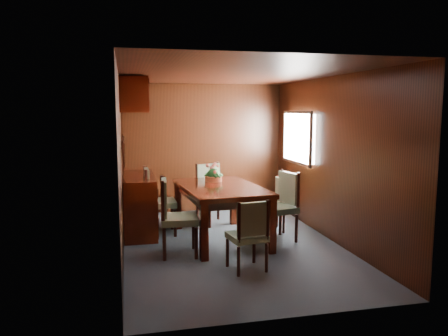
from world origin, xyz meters
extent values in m
plane|color=#343D47|center=(0.00, 0.00, 0.00)|extent=(4.50, 4.50, 0.00)
cube|color=black|center=(-1.50, 0.00, 1.20)|extent=(0.02, 4.50, 2.40)
cube|color=black|center=(1.50, 0.00, 1.20)|extent=(0.02, 4.50, 2.40)
cube|color=black|center=(0.00, 2.25, 1.20)|extent=(3.00, 0.02, 2.40)
cube|color=black|center=(0.00, -2.25, 1.20)|extent=(3.00, 0.02, 2.40)
cube|color=black|center=(0.00, 0.00, 2.40)|extent=(3.00, 4.50, 0.02)
cube|color=white|center=(1.48, 1.10, 1.45)|extent=(0.14, 1.10, 0.80)
cube|color=#B2B2B7|center=(1.41, 1.10, 1.45)|extent=(0.04, 1.20, 0.90)
cube|color=black|center=(-1.47, 1.00, 1.28)|extent=(0.03, 1.36, 0.41)
cube|color=silver|center=(-1.45, 1.00, 1.28)|extent=(0.01, 1.30, 0.35)
cube|color=#360F06|center=(-1.30, 1.00, 2.13)|extent=(0.40, 1.40, 0.50)
cube|color=#360F06|center=(-1.25, 1.00, 0.45)|extent=(0.48, 1.40, 0.90)
cube|color=#360F06|center=(-0.49, -0.54, 0.37)|extent=(0.11, 0.11, 0.75)
cube|color=#360F06|center=(0.45, -0.46, 0.37)|extent=(0.11, 0.11, 0.75)
cube|color=#360F06|center=(-0.63, 1.04, 0.37)|extent=(0.11, 0.11, 0.75)
cube|color=#360F06|center=(0.31, 1.12, 0.37)|extent=(0.11, 0.11, 0.75)
cube|color=black|center=(-0.09, 0.29, 0.69)|extent=(1.09, 1.68, 0.11)
cube|color=#360F06|center=(-0.09, 0.29, 0.78)|extent=(1.23, 1.82, 0.06)
cylinder|color=black|center=(-0.95, -0.01, 0.21)|extent=(0.05, 0.05, 0.42)
cylinder|color=black|center=(-0.99, -0.44, 0.21)|extent=(0.05, 0.05, 0.42)
cylinder|color=black|center=(-0.55, -0.04, 0.21)|extent=(0.05, 0.05, 0.42)
cylinder|color=black|center=(-0.58, -0.47, 0.21)|extent=(0.05, 0.05, 0.42)
cube|color=#5F775B|center=(-0.77, -0.24, 0.48)|extent=(0.51, 0.53, 0.09)
cylinder|color=black|center=(-0.97, -0.01, 0.76)|extent=(0.05, 0.05, 0.56)
cylinder|color=black|center=(-1.00, -0.43, 0.76)|extent=(0.05, 0.05, 0.56)
cube|color=#5F775B|center=(-0.96, -0.22, 0.78)|extent=(0.10, 0.45, 0.47)
cylinder|color=black|center=(-1.15, 1.03, 0.21)|extent=(0.05, 0.05, 0.42)
cylinder|color=black|center=(-1.14, 0.60, 0.21)|extent=(0.05, 0.05, 0.42)
cylinder|color=black|center=(-0.74, 1.03, 0.21)|extent=(0.05, 0.05, 0.42)
cylinder|color=black|center=(-0.73, 0.60, 0.21)|extent=(0.05, 0.05, 0.42)
cube|color=#5F775B|center=(-0.94, 0.82, 0.48)|extent=(0.48, 0.50, 0.09)
cylinder|color=black|center=(-1.16, 1.03, 0.76)|extent=(0.05, 0.05, 0.56)
cylinder|color=black|center=(-1.15, 0.60, 0.76)|extent=(0.05, 0.05, 0.56)
cube|color=#5F775B|center=(-1.13, 0.82, 0.79)|extent=(0.07, 0.45, 0.47)
cylinder|color=black|center=(0.96, -0.07, 0.21)|extent=(0.05, 0.05, 0.41)
cylinder|color=black|center=(0.86, 0.34, 0.21)|extent=(0.05, 0.05, 0.41)
cylinder|color=black|center=(0.57, -0.16, 0.21)|extent=(0.05, 0.05, 0.41)
cylinder|color=black|center=(0.47, 0.25, 0.21)|extent=(0.05, 0.05, 0.41)
cube|color=#5F775B|center=(0.71, 0.09, 0.48)|extent=(0.56, 0.58, 0.08)
cylinder|color=black|center=(0.97, -0.07, 0.75)|extent=(0.05, 0.05, 0.55)
cylinder|color=black|center=(0.87, 0.34, 0.75)|extent=(0.05, 0.05, 0.55)
cube|color=#5F775B|center=(0.90, 0.13, 0.77)|extent=(0.16, 0.45, 0.46)
cylinder|color=black|center=(0.94, 0.42, 0.17)|extent=(0.04, 0.04, 0.35)
cylinder|color=black|center=(0.96, 0.78, 0.17)|extent=(0.04, 0.04, 0.35)
cylinder|color=black|center=(0.61, 0.44, 0.17)|extent=(0.04, 0.04, 0.35)
cylinder|color=black|center=(0.63, 0.79, 0.17)|extent=(0.04, 0.04, 0.35)
cube|color=#5F775B|center=(0.79, 0.61, 0.40)|extent=(0.41, 0.43, 0.07)
cylinder|color=black|center=(0.95, 0.42, 0.63)|extent=(0.04, 0.04, 0.46)
cylinder|color=black|center=(0.97, 0.78, 0.63)|extent=(0.04, 0.04, 0.46)
cube|color=#5F775B|center=(0.94, 0.60, 0.65)|extent=(0.07, 0.37, 0.39)
cylinder|color=black|center=(-0.20, -1.16, 0.18)|extent=(0.04, 0.04, 0.35)
cylinder|color=black|center=(0.16, -1.10, 0.18)|extent=(0.04, 0.04, 0.35)
cylinder|color=black|center=(-0.25, -0.82, 0.18)|extent=(0.04, 0.04, 0.35)
cylinder|color=black|center=(0.11, -0.76, 0.18)|extent=(0.04, 0.04, 0.35)
cube|color=#5F775B|center=(-0.05, -0.96, 0.41)|extent=(0.47, 0.46, 0.07)
cylinder|color=black|center=(-0.20, -1.17, 0.64)|extent=(0.04, 0.04, 0.47)
cylinder|color=black|center=(0.16, -1.11, 0.64)|extent=(0.04, 0.04, 0.47)
cube|color=#5F775B|center=(-0.02, -1.12, 0.66)|extent=(0.38, 0.11, 0.40)
cylinder|color=black|center=(0.13, 1.50, 0.21)|extent=(0.05, 0.05, 0.41)
cylinder|color=black|center=(-0.27, 1.35, 0.21)|extent=(0.05, 0.05, 0.41)
cylinder|color=black|center=(0.27, 1.12, 0.21)|extent=(0.05, 0.05, 0.41)
cylinder|color=black|center=(-0.13, 0.97, 0.21)|extent=(0.05, 0.05, 0.41)
cube|color=#5F775B|center=(0.00, 1.23, 0.47)|extent=(0.62, 0.61, 0.08)
cylinder|color=black|center=(0.12, 1.51, 0.75)|extent=(0.05, 0.05, 0.55)
cylinder|color=black|center=(-0.27, 1.36, 0.75)|extent=(0.05, 0.05, 0.55)
cube|color=#5F775B|center=(-0.07, 1.41, 0.77)|extent=(0.44, 0.22, 0.46)
cylinder|color=#AE5935|center=(-0.11, 0.72, 0.85)|extent=(0.27, 0.27, 0.08)
sphere|color=#1B5320|center=(-0.11, 0.72, 0.91)|extent=(0.20, 0.20, 0.20)
camera|label=1|loc=(-1.43, -5.85, 1.92)|focal=35.00mm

